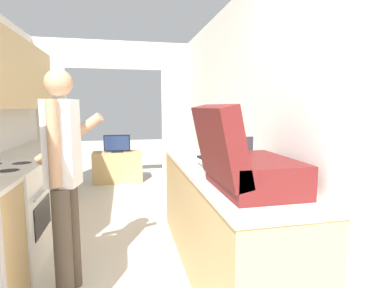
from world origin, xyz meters
TOP-DOWN VIEW (x-y plane):
  - wall_right at (1.25, 1.50)m, footprint 0.06×6.60m
  - wall_far_with_doorway at (0.00, 4.23)m, footprint 2.85×0.06m
  - counter_left at (-0.92, 2.56)m, footprint 0.62×3.02m
  - counter_right at (0.92, 1.44)m, footprint 0.62×2.39m
  - range_oven at (-0.92, 1.85)m, footprint 0.66×0.75m
  - person at (-0.31, 1.36)m, footprint 0.55×0.42m
  - suitcase at (0.84, 0.74)m, footprint 0.56×0.66m
  - book_stack at (0.89, 1.50)m, footprint 0.25×0.31m
  - tv_cabinet at (-0.01, 4.81)m, footprint 0.90×0.42m
  - television at (-0.01, 4.77)m, footprint 0.48×0.16m

SIDE VIEW (x-z plane):
  - tv_cabinet at x=-0.01m, z-range 0.00..0.58m
  - counter_right at x=0.92m, z-range 0.00..0.92m
  - counter_left at x=-0.92m, z-range 0.00..0.92m
  - range_oven at x=-0.92m, z-range -0.06..1.00m
  - television at x=-0.01m, z-range 0.58..0.90m
  - person at x=-0.31m, z-range 0.07..1.77m
  - book_stack at x=0.89m, z-range 0.92..1.00m
  - suitcase at x=0.84m, z-range 0.83..1.36m
  - wall_right at x=1.25m, z-range 0.00..2.50m
  - wall_far_with_doorway at x=0.00m, z-range 0.18..2.68m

